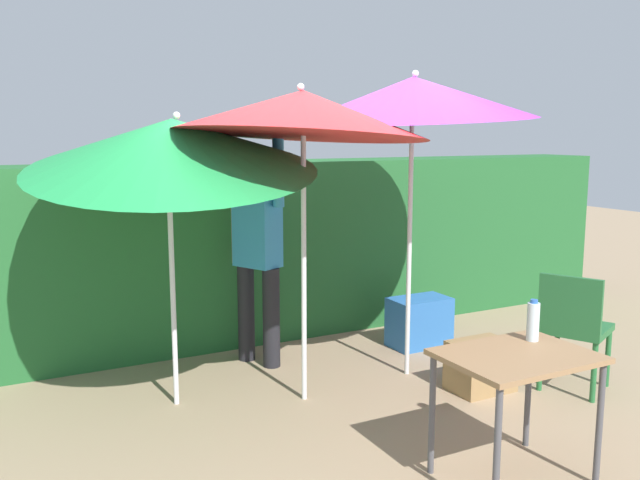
% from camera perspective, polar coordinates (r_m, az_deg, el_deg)
% --- Properties ---
extents(ground_plane, '(24.00, 24.00, 0.00)m').
position_cam_1_polar(ground_plane, '(5.05, 1.62, -12.91)').
color(ground_plane, '#9E8466').
extents(hedge_row, '(8.00, 0.70, 1.63)m').
position_cam_1_polar(hedge_row, '(6.27, -5.73, -0.83)').
color(hedge_row, '#23602D').
rests_on(hedge_row, ground_plane).
extents(umbrella_rainbow, '(1.76, 1.75, 2.26)m').
position_cam_1_polar(umbrella_rainbow, '(4.59, -1.54, 10.72)').
color(umbrella_rainbow, silver).
rests_on(umbrella_rainbow, ground_plane).
extents(umbrella_orange, '(1.84, 1.83, 2.38)m').
position_cam_1_polar(umbrella_orange, '(5.14, 7.98, 11.82)').
color(umbrella_orange, silver).
rests_on(umbrella_orange, ground_plane).
extents(umbrella_yellow, '(1.99, 1.98, 2.22)m').
position_cam_1_polar(umbrella_yellow, '(4.60, -12.44, 7.95)').
color(umbrella_yellow, silver).
rests_on(umbrella_yellow, ground_plane).
extents(person_vendor, '(0.35, 0.54, 1.88)m').
position_cam_1_polar(person_vendor, '(5.46, -5.33, -1.05)').
color(person_vendor, black).
rests_on(person_vendor, ground_plane).
extents(chair_plastic, '(0.59, 0.59, 0.89)m').
position_cam_1_polar(chair_plastic, '(5.26, 20.78, -6.73)').
color(chair_plastic, '#236633').
rests_on(chair_plastic, ground_plane).
extents(cooler_box, '(0.53, 0.33, 0.44)m').
position_cam_1_polar(cooler_box, '(6.11, 8.44, -6.90)').
color(cooler_box, '#2D6BB7').
rests_on(cooler_box, ground_plane).
extents(crate_cardboard, '(0.45, 0.33, 0.37)m').
position_cam_1_polar(crate_cardboard, '(5.19, 13.51, -10.38)').
color(crate_cardboard, '#9E7A4C').
rests_on(crate_cardboard, ground_plane).
extents(folding_table, '(0.80, 0.60, 0.72)m').
position_cam_1_polar(folding_table, '(3.83, 16.39, -10.47)').
color(folding_table, '#4C4C51').
rests_on(folding_table, ground_plane).
extents(bottle_water, '(0.07, 0.07, 0.24)m').
position_cam_1_polar(bottle_water, '(4.02, 17.67, -6.60)').
color(bottle_water, silver).
rests_on(bottle_water, folding_table).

